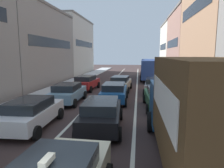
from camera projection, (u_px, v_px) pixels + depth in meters
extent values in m
cube|color=#BCBCBC|center=(63.00, 86.00, 23.21)|extent=(2.60, 64.00, 0.14)
cube|color=silver|center=(106.00, 87.00, 22.57)|extent=(0.16, 60.00, 0.01)
cube|color=silver|center=(137.00, 88.00, 22.14)|extent=(0.16, 60.00, 0.01)
cube|color=gray|center=(27.00, 47.00, 25.20)|extent=(7.00, 14.57, 9.16)
cube|color=black|center=(54.00, 43.00, 24.68)|extent=(0.02, 11.73, 1.10)
cube|color=#66605B|center=(25.00, 8.00, 24.51)|extent=(7.20, 14.57, 0.30)
cube|color=#B2ADA3|center=(68.00, 47.00, 39.51)|extent=(7.00, 14.57, 10.22)
cube|color=black|center=(85.00, 44.00, 38.98)|extent=(0.02, 11.73, 1.10)
cube|color=#66605B|center=(67.00, 19.00, 38.75)|extent=(7.20, 14.57, 0.30)
cube|color=beige|center=(181.00, 49.00, 38.55)|extent=(7.00, 10.90, 9.26)
cube|color=black|center=(163.00, 47.00, 38.94)|extent=(0.02, 8.80, 1.10)
cube|color=#66605B|center=(183.00, 24.00, 37.85)|extent=(7.20, 10.90, 0.30)
cube|color=#936B5B|center=(198.00, 47.00, 27.75)|extent=(7.00, 10.90, 9.39)
cube|color=black|center=(172.00, 44.00, 28.14)|extent=(0.02, 8.80, 1.10)
cube|color=#66605B|center=(200.00, 10.00, 27.05)|extent=(7.20, 10.90, 0.30)
cube|color=black|center=(194.00, 9.00, 17.01)|extent=(0.02, 8.80, 1.10)
cube|color=navy|center=(178.00, 104.00, 9.31)|extent=(2.43, 2.43, 1.90)
cube|color=black|center=(173.00, 91.00, 10.44)|extent=(2.02, 0.05, 0.70)
cube|color=#51381E|center=(207.00, 110.00, 5.50)|extent=(2.46, 5.47, 2.80)
cube|color=white|center=(162.00, 99.00, 5.61)|extent=(0.07, 4.48, 0.90)
cylinder|color=black|center=(151.00, 122.00, 9.67)|extent=(0.31, 0.96, 0.96)
cylinder|color=black|center=(203.00, 124.00, 9.38)|extent=(0.31, 0.96, 0.96)
cube|color=#F2EACC|center=(47.00, 160.00, 4.00)|extent=(0.17, 0.44, 0.12)
cube|color=black|center=(102.00, 115.00, 10.02)|extent=(2.09, 4.41, 0.70)
cube|color=#1E2328|center=(101.00, 106.00, 9.74)|extent=(1.74, 2.51, 0.52)
cylinder|color=black|center=(89.00, 113.00, 11.57)|extent=(0.26, 0.65, 0.64)
cylinder|color=black|center=(121.00, 114.00, 11.46)|extent=(0.26, 0.65, 0.64)
cylinder|color=black|center=(76.00, 133.00, 8.69)|extent=(0.26, 0.65, 0.64)
cylinder|color=black|center=(119.00, 134.00, 8.57)|extent=(0.26, 0.65, 0.64)
cube|color=silver|center=(32.00, 115.00, 10.16)|extent=(1.95, 4.36, 0.70)
cube|color=#1E2328|center=(30.00, 105.00, 9.88)|extent=(1.67, 2.46, 0.52)
cylinder|color=black|center=(30.00, 113.00, 11.74)|extent=(0.24, 0.65, 0.64)
cylinder|color=black|center=(60.00, 113.00, 11.57)|extent=(0.24, 0.65, 0.64)
cylinder|color=black|center=(37.00, 133.00, 8.69)|extent=(0.24, 0.65, 0.64)
cube|color=#194C8C|center=(114.00, 93.00, 15.66)|extent=(1.92, 4.35, 0.70)
cube|color=#1E2328|center=(114.00, 87.00, 15.39)|extent=(1.65, 2.45, 0.52)
cylinder|color=black|center=(105.00, 94.00, 17.25)|extent=(0.24, 0.65, 0.64)
cylinder|color=black|center=(127.00, 94.00, 17.06)|extent=(0.24, 0.65, 0.64)
cylinder|color=black|center=(99.00, 102.00, 14.37)|extent=(0.24, 0.65, 0.64)
cylinder|color=black|center=(125.00, 103.00, 14.18)|extent=(0.24, 0.65, 0.64)
cube|color=#759EB7|center=(68.00, 94.00, 15.45)|extent=(1.90, 4.34, 0.70)
cube|color=#1E2328|center=(67.00, 87.00, 15.17)|extent=(1.64, 2.44, 0.52)
cylinder|color=black|center=(63.00, 94.00, 17.04)|extent=(0.24, 0.65, 0.64)
cylinder|color=black|center=(85.00, 95.00, 16.84)|extent=(0.24, 0.65, 0.64)
cylinder|color=black|center=(49.00, 103.00, 14.16)|extent=(0.24, 0.65, 0.64)
cylinder|color=black|center=(75.00, 103.00, 13.97)|extent=(0.24, 0.65, 0.64)
cube|color=beige|center=(120.00, 84.00, 20.61)|extent=(2.06, 4.40, 0.70)
cube|color=#1E2328|center=(120.00, 79.00, 20.34)|extent=(1.73, 2.50, 0.52)
cylinder|color=black|center=(114.00, 85.00, 22.26)|extent=(0.26, 0.65, 0.64)
cylinder|color=black|center=(131.00, 86.00, 21.91)|extent=(0.26, 0.65, 0.64)
cylinder|color=black|center=(109.00, 90.00, 19.42)|extent=(0.26, 0.65, 0.64)
cylinder|color=black|center=(128.00, 90.00, 19.07)|extent=(0.26, 0.65, 0.64)
cube|color=#A51E1E|center=(86.00, 83.00, 21.08)|extent=(2.08, 4.41, 0.70)
cube|color=#1E2328|center=(86.00, 78.00, 20.80)|extent=(1.74, 2.51, 0.52)
cylinder|color=black|center=(83.00, 84.00, 22.72)|extent=(0.26, 0.65, 0.64)
cylinder|color=black|center=(98.00, 85.00, 22.37)|extent=(0.26, 0.65, 0.64)
cylinder|color=black|center=(73.00, 89.00, 19.89)|extent=(0.26, 0.65, 0.64)
cylinder|color=black|center=(91.00, 89.00, 19.53)|extent=(0.26, 0.65, 0.64)
cube|color=#19592D|center=(160.00, 99.00, 13.78)|extent=(2.00, 4.38, 0.70)
cube|color=#1E2328|center=(160.00, 91.00, 13.50)|extent=(1.70, 2.48, 0.52)
cylinder|color=black|center=(144.00, 99.00, 15.35)|extent=(0.25, 0.65, 0.64)
cylinder|color=black|center=(169.00, 99.00, 15.19)|extent=(0.25, 0.65, 0.64)
cylinder|color=black|center=(148.00, 109.00, 12.46)|extent=(0.25, 0.65, 0.64)
cylinder|color=black|center=(178.00, 110.00, 12.31)|extent=(0.25, 0.65, 0.64)
cube|color=gray|center=(155.00, 86.00, 19.09)|extent=(2.10, 4.41, 0.70)
cube|color=#1E2328|center=(155.00, 81.00, 18.81)|extent=(1.75, 2.51, 0.52)
cylinder|color=black|center=(145.00, 87.00, 20.74)|extent=(0.26, 0.65, 0.64)
cylinder|color=black|center=(164.00, 88.00, 20.38)|extent=(0.26, 0.65, 0.64)
cylinder|color=black|center=(144.00, 93.00, 17.90)|extent=(0.26, 0.65, 0.64)
cylinder|color=black|center=(166.00, 93.00, 17.54)|extent=(0.26, 0.65, 0.64)
cube|color=navy|center=(150.00, 68.00, 29.57)|extent=(2.72, 10.55, 2.40)
cube|color=black|center=(150.00, 66.00, 29.52)|extent=(2.73, 9.92, 0.70)
cylinder|color=black|center=(141.00, 74.00, 33.63)|extent=(0.32, 1.01, 1.00)
cylinder|color=black|center=(157.00, 74.00, 33.25)|extent=(0.32, 1.01, 1.00)
cylinder|color=black|center=(141.00, 78.00, 26.85)|extent=(0.32, 1.01, 1.00)
cylinder|color=black|center=(160.00, 79.00, 26.47)|extent=(0.32, 1.01, 1.00)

